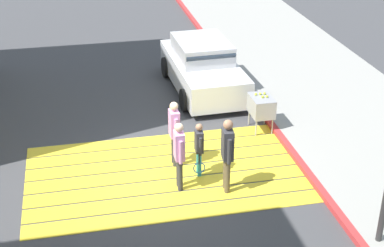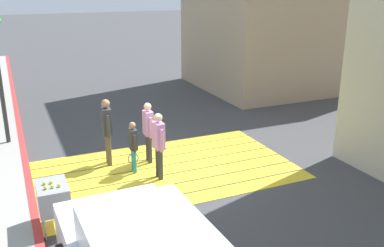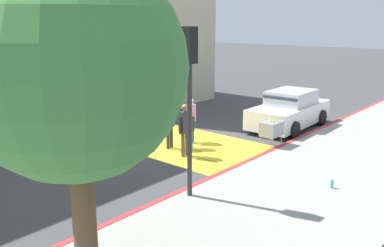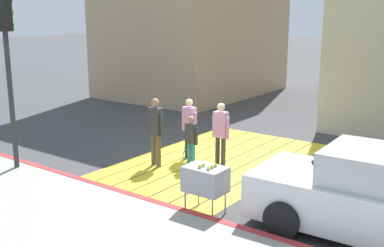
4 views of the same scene
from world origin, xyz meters
name	(u,v)px [view 2 (image 2 of 4)]	position (x,y,z in m)	size (l,w,h in m)	color
ground_plane	(166,170)	(0.00, 0.00, 0.00)	(120.00, 120.00, 0.00)	#424244
crosswalk_stripes	(166,170)	(0.00, 0.00, 0.01)	(6.40, 3.80, 0.01)	yellow
curb_painted	(31,192)	(-3.25, 0.00, 0.07)	(0.16, 40.00, 0.13)	#BC3333
tennis_ball_cart	(53,197)	(-2.90, -1.70, 0.70)	(0.56, 0.80, 1.02)	#99999E
pedestrian_adult_lead	(148,128)	(-0.23, 0.68, 0.95)	(0.21, 0.48, 1.63)	#333338
pedestrian_adult_trailing	(159,141)	(-0.31, -0.36, 0.96)	(0.22, 0.48, 1.65)	#333338
pedestrian_adult_side	(107,127)	(-1.23, 0.99, 1.02)	(0.25, 0.51, 1.75)	brown
pedestrian_child_with_racket	(133,144)	(-0.77, 0.22, 0.75)	(0.28, 0.40, 1.33)	teal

